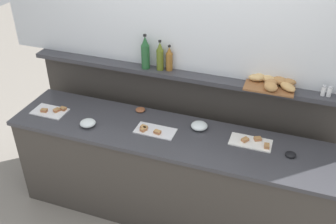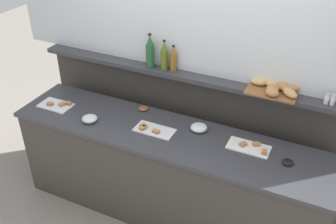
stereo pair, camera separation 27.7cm
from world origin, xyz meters
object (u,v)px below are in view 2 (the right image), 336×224
object	(u,v)px
olive_oil_bottle	(164,56)
glass_bowl_large	(90,119)
glass_bowl_medium	(199,128)
wine_bottle_green	(150,52)
bread_basket	(274,87)
sandwich_platter_front	(153,130)
vinegar_bottle_amber	(173,59)
sandwich_platter_rear	(57,105)
condiment_bowl_cream	(288,162)
salt_shaker	(327,99)
condiment_bowl_teal	(143,108)
pepper_shaker	(333,100)
sandwich_platter_side	(250,147)

from	to	relation	value
olive_oil_bottle	glass_bowl_large	bearing A→B (deg)	-130.13
glass_bowl_medium	wine_bottle_green	distance (m)	0.80
glass_bowl_large	bread_basket	xyz separation A→B (m)	(1.44, 0.56, 0.37)
sandwich_platter_front	vinegar_bottle_amber	size ratio (longest dim) A/B	1.46
sandwich_platter_rear	vinegar_bottle_amber	world-z (taller)	vinegar_bottle_amber
condiment_bowl_cream	salt_shaker	distance (m)	0.57
glass_bowl_large	wine_bottle_green	xyz separation A→B (m)	(0.33, 0.54, 0.48)
wine_bottle_green	glass_bowl_large	bearing A→B (deg)	-121.56
glass_bowl_large	condiment_bowl_cream	size ratio (longest dim) A/B	1.62
vinegar_bottle_amber	olive_oil_bottle	distance (m)	0.08
sandwich_platter_rear	condiment_bowl_teal	distance (m)	0.82
vinegar_bottle_amber	olive_oil_bottle	world-z (taller)	olive_oil_bottle
condiment_bowl_cream	bread_basket	xyz separation A→B (m)	(-0.25, 0.40, 0.38)
glass_bowl_medium	vinegar_bottle_amber	size ratio (longest dim) A/B	0.60
sandwich_platter_rear	salt_shaker	world-z (taller)	salt_shaker
wine_bottle_green	sandwich_platter_rear	bearing A→B (deg)	-149.17
glass_bowl_medium	bread_basket	size ratio (longest dim) A/B	0.33
glass_bowl_medium	pepper_shaker	bearing A→B (deg)	15.30
wine_bottle_green	salt_shaker	distance (m)	1.51
glass_bowl_medium	olive_oil_bottle	size ratio (longest dim) A/B	0.52
glass_bowl_large	glass_bowl_medium	world-z (taller)	glass_bowl_medium
sandwich_platter_rear	pepper_shaker	world-z (taller)	pepper_shaker
glass_bowl_medium	vinegar_bottle_amber	xyz separation A→B (m)	(-0.37, 0.29, 0.44)
sandwich_platter_rear	pepper_shaker	distance (m)	2.39
olive_oil_bottle	glass_bowl_medium	bearing A→B (deg)	-30.63
glass_bowl_large	olive_oil_bottle	size ratio (longest dim) A/B	0.50
sandwich_platter_side	sandwich_platter_front	distance (m)	0.82
sandwich_platter_front	glass_bowl_medium	size ratio (longest dim) A/B	2.42
condiment_bowl_cream	pepper_shaker	world-z (taller)	pepper_shaker
pepper_shaker	bread_basket	world-z (taller)	pepper_shaker
condiment_bowl_teal	sandwich_platter_front	bearing A→B (deg)	-48.13
sandwich_platter_side	sandwich_platter_front	bearing A→B (deg)	-171.85
sandwich_platter_side	glass_bowl_large	size ratio (longest dim) A/B	2.47
sandwich_platter_front	bread_basket	world-z (taller)	bread_basket
vinegar_bottle_amber	bread_basket	bearing A→B (deg)	-0.30
glass_bowl_large	olive_oil_bottle	world-z (taller)	olive_oil_bottle
vinegar_bottle_amber	wine_bottle_green	distance (m)	0.22
condiment_bowl_teal	bread_basket	size ratio (longest dim) A/B	0.21
sandwich_platter_front	wine_bottle_green	size ratio (longest dim) A/B	1.09
glass_bowl_medium	condiment_bowl_cream	xyz separation A→B (m)	(0.77, -0.12, -0.01)
condiment_bowl_cream	pepper_shaker	size ratio (longest dim) A/B	0.97
condiment_bowl_teal	sandwich_platter_side	bearing A→B (deg)	-7.84
vinegar_bottle_amber	pepper_shaker	distance (m)	1.34
sandwich_platter_side	vinegar_bottle_amber	world-z (taller)	vinegar_bottle_amber
sandwich_platter_rear	salt_shaker	xyz separation A→B (m)	(2.27, 0.46, 0.40)
condiment_bowl_teal	wine_bottle_green	distance (m)	0.52
vinegar_bottle_amber	sandwich_platter_side	bearing A→B (deg)	-22.31
glass_bowl_medium	wine_bottle_green	xyz separation A→B (m)	(-0.59, 0.26, 0.48)
sandwich_platter_front	bread_basket	xyz separation A→B (m)	(0.87, 0.45, 0.39)
glass_bowl_large	vinegar_bottle_amber	bearing A→B (deg)	46.21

